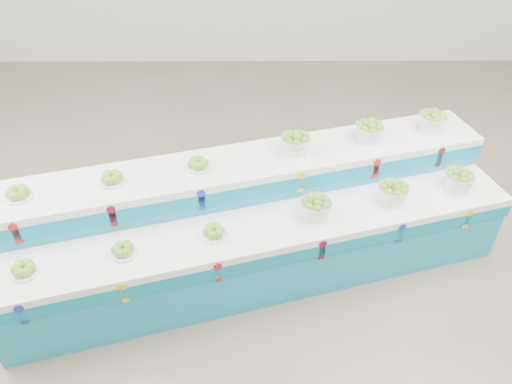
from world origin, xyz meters
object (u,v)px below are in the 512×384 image
plate_upper_mid (112,177)px  basket_upper_right (432,120)px  display_stand (256,223)px  basket_lower_left (316,207)px

plate_upper_mid → basket_upper_right: basket_upper_right is taller
display_stand → basket_upper_right: (1.69, 0.77, 0.61)m
plate_upper_mid → basket_upper_right: (2.90, 0.82, 0.05)m
basket_lower_left → plate_upper_mid: 1.73m
display_stand → plate_upper_mid: plate_upper_mid is taller
display_stand → plate_upper_mid: (-1.20, -0.05, 0.56)m
plate_upper_mid → basket_upper_right: 3.01m
display_stand → basket_upper_right: size_ratio=16.75×
display_stand → basket_upper_right: 1.96m
basket_upper_right → display_stand: bearing=-155.5°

